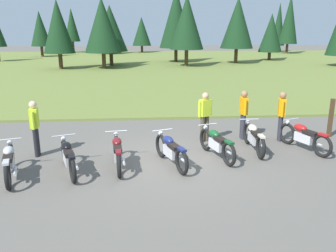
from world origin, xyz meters
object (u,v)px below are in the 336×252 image
(motorcycle_cream, at_px, (254,137))
(rider_checking_bike, at_px, (205,114))
(motorcycle_black, at_px, (68,157))
(rider_near_row_end, at_px, (281,113))
(motorcycle_navy, at_px, (171,150))
(trail_marker_post, at_px, (331,118))
(motorcycle_british_green, at_px, (216,143))
(motorcycle_red, at_px, (304,137))
(rider_with_back_turned, at_px, (243,112))
(motorcycle_maroon, at_px, (118,152))
(rider_in_hivis_vest, at_px, (35,125))
(motorcycle_silver, at_px, (9,162))

(motorcycle_cream, distance_m, rider_checking_bike, 1.78)
(motorcycle_black, height_order, rider_near_row_end, rider_near_row_end)
(motorcycle_navy, distance_m, rider_checking_bike, 2.49)
(trail_marker_post, bearing_deg, motorcycle_british_green, -158.44)
(motorcycle_red, height_order, rider_with_back_turned, rider_with_back_turned)
(rider_near_row_end, bearing_deg, motorcycle_navy, -153.24)
(motorcycle_maroon, xyz_separation_m, trail_marker_post, (7.24, 2.29, 0.24))
(trail_marker_post, bearing_deg, motorcycle_cream, -158.39)
(trail_marker_post, bearing_deg, rider_in_hivis_vest, -173.04)
(motorcycle_maroon, height_order, motorcycle_cream, same)
(motorcycle_maroon, relative_size, rider_with_back_turned, 1.26)
(trail_marker_post, bearing_deg, motorcycle_navy, -158.85)
(motorcycle_silver, bearing_deg, trail_marker_post, 15.82)
(motorcycle_black, bearing_deg, rider_near_row_end, 18.97)
(motorcycle_cream, distance_m, rider_in_hivis_vest, 6.60)
(motorcycle_black, bearing_deg, rider_checking_bike, 30.30)
(motorcycle_cream, xyz_separation_m, rider_with_back_turned, (0.01, 1.26, 0.51))
(motorcycle_black, height_order, motorcycle_cream, same)
(rider_with_back_turned, bearing_deg, motorcycle_red, -40.16)
(motorcycle_silver, height_order, rider_near_row_end, rider_near_row_end)
(motorcycle_silver, xyz_separation_m, motorcycle_maroon, (2.68, 0.52, 0.00))
(motorcycle_silver, relative_size, rider_near_row_end, 1.23)
(motorcycle_silver, bearing_deg, rider_checking_bike, 25.69)
(rider_in_hivis_vest, bearing_deg, rider_checking_bike, 10.76)
(motorcycle_silver, relative_size, motorcycle_british_green, 1.00)
(motorcycle_black, bearing_deg, motorcycle_maroon, 11.74)
(motorcycle_maroon, height_order, motorcycle_navy, same)
(motorcycle_navy, relative_size, motorcycle_red, 1.02)
(motorcycle_silver, bearing_deg, motorcycle_navy, 7.87)
(motorcycle_black, height_order, motorcycle_red, same)
(rider_in_hivis_vest, bearing_deg, motorcycle_cream, -0.45)
(motorcycle_silver, bearing_deg, motorcycle_red, 10.26)
(rider_in_hivis_vest, relative_size, trail_marker_post, 1.23)
(rider_near_row_end, relative_size, trail_marker_post, 1.23)
(motorcycle_navy, distance_m, motorcycle_british_green, 1.48)
(rider_checking_bike, bearing_deg, motorcycle_maroon, -142.85)
(rider_with_back_turned, distance_m, trail_marker_post, 3.12)
(motorcycle_british_green, xyz_separation_m, rider_near_row_end, (2.49, 1.46, 0.51))
(trail_marker_post, bearing_deg, motorcycle_silver, -164.18)
(rider_checking_bike, bearing_deg, motorcycle_cream, -37.65)
(motorcycle_british_green, height_order, motorcycle_cream, same)
(motorcycle_british_green, xyz_separation_m, rider_with_back_turned, (1.28, 1.76, 0.51))
(motorcycle_maroon, distance_m, motorcycle_navy, 1.45)
(motorcycle_red, bearing_deg, motorcycle_maroon, -170.11)
(rider_checking_bike, height_order, rider_with_back_turned, same)
(motorcycle_navy, relative_size, rider_near_row_end, 1.21)
(rider_near_row_end, bearing_deg, motorcycle_maroon, -159.39)
(motorcycle_maroon, xyz_separation_m, motorcycle_british_green, (2.84, 0.55, 0.00))
(motorcycle_maroon, relative_size, motorcycle_british_green, 1.03)
(motorcycle_maroon, bearing_deg, motorcycle_cream, 14.32)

